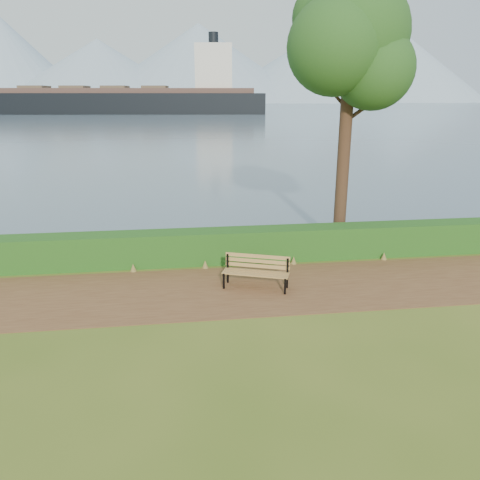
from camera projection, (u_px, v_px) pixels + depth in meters
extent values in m
plane|color=#49601B|center=(252.00, 294.00, 12.15)|extent=(140.00, 140.00, 0.00)
cube|color=brown|center=(251.00, 289.00, 12.43)|extent=(40.00, 3.40, 0.01)
cube|color=#1B4012|center=(239.00, 245.00, 14.46)|extent=(32.00, 0.85, 1.00)
cube|color=#415469|center=(178.00, 105.00, 258.38)|extent=(700.00, 510.00, 0.00)
cone|color=#859DB1|center=(99.00, 71.00, 371.49)|extent=(160.00, 160.00, 48.00)
cone|color=#859DB1|center=(199.00, 63.00, 389.13)|extent=(190.00, 190.00, 62.00)
cone|color=#859DB1|center=(305.00, 72.00, 397.67)|extent=(170.00, 170.00, 50.00)
cone|color=#859DB1|center=(401.00, 68.00, 417.48)|extent=(150.00, 150.00, 58.00)
cone|color=#859DB1|center=(164.00, 81.00, 412.95)|extent=(120.00, 120.00, 35.00)
cone|color=#859DB1|center=(340.00, 79.00, 427.94)|extent=(130.00, 130.00, 40.00)
cube|color=black|center=(224.00, 281.00, 12.39)|extent=(0.07, 0.07, 0.44)
cube|color=black|center=(228.00, 269.00, 12.73)|extent=(0.07, 0.07, 0.84)
cube|color=black|center=(226.00, 272.00, 12.53)|extent=(0.22, 0.49, 0.05)
cube|color=black|center=(285.00, 287.00, 12.04)|extent=(0.07, 0.07, 0.44)
cube|color=black|center=(287.00, 273.00, 12.38)|extent=(0.07, 0.07, 0.84)
cube|color=black|center=(286.00, 277.00, 12.18)|extent=(0.22, 0.49, 0.05)
cube|color=#A1743E|center=(254.00, 276.00, 12.18)|extent=(1.67, 0.70, 0.03)
cube|color=#A1743E|center=(255.00, 274.00, 12.29)|extent=(1.67, 0.70, 0.03)
cube|color=#A1743E|center=(256.00, 272.00, 12.41)|extent=(1.67, 0.70, 0.03)
cube|color=#A1743E|center=(257.00, 271.00, 12.52)|extent=(1.67, 0.70, 0.03)
cube|color=#A1743E|center=(257.00, 266.00, 12.54)|extent=(1.65, 0.66, 0.10)
cube|color=#A1743E|center=(258.00, 261.00, 12.50)|extent=(1.65, 0.66, 0.10)
cube|color=#A1743E|center=(258.00, 256.00, 12.46)|extent=(1.65, 0.66, 0.10)
cylinder|color=#321C14|center=(345.00, 137.00, 15.03)|extent=(0.41, 0.41, 7.32)
sphere|color=#194918|center=(352.00, 34.00, 14.13)|extent=(3.46, 3.46, 3.46)
sphere|color=#194918|center=(364.00, 58.00, 15.02)|extent=(2.64, 2.64, 2.64)
sphere|color=#194918|center=(335.00, 47.00, 13.68)|extent=(2.85, 2.85, 2.85)
sphere|color=#194918|center=(374.00, 69.00, 14.01)|extent=(2.44, 2.44, 2.44)
sphere|color=#194918|center=(329.00, 17.00, 14.28)|extent=(2.24, 2.24, 2.24)
cylinder|color=#321C14|center=(360.00, 111.00, 14.85)|extent=(1.07, 0.12, 0.80)
cylinder|color=#321C14|center=(334.00, 94.00, 14.69)|extent=(0.83, 0.38, 0.73)
cube|color=black|center=(126.00, 108.00, 134.94)|extent=(80.60, 21.14, 7.97)
cube|color=#4D362E|center=(125.00, 91.00, 133.56)|extent=(74.12, 19.20, 1.37)
cube|color=silver|center=(214.00, 68.00, 132.36)|extent=(11.21, 10.45, 12.53)
cylinder|color=black|center=(213.00, 40.00, 130.18)|extent=(2.73, 2.73, 3.99)
cube|color=brown|center=(35.00, 87.00, 132.69)|extent=(7.61, 8.21, 0.91)
cube|color=brown|center=(75.00, 87.00, 132.96)|extent=(7.61, 8.21, 0.91)
cube|color=brown|center=(115.00, 87.00, 133.23)|extent=(7.61, 8.21, 0.91)
cube|color=brown|center=(155.00, 87.00, 133.50)|extent=(7.61, 8.21, 0.91)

